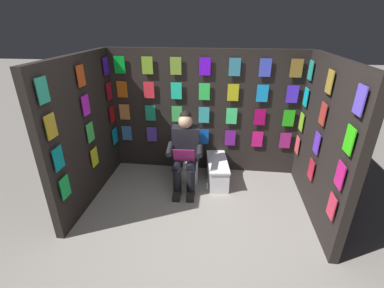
{
  "coord_description": "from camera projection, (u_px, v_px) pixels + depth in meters",
  "views": [
    {
      "loc": [
        -0.3,
        2.26,
        2.38
      ],
      "look_at": [
        0.09,
        -1.04,
        0.85
      ],
      "focal_mm": 25.28,
      "sensor_mm": 36.0,
      "label": 1
    }
  ],
  "objects": [
    {
      "name": "ground_plane",
      "position": [
        189.0,
        250.0,
        3.07
      ],
      "size": [
        30.0,
        30.0,
        0.0
      ],
      "primitive_type": "plane",
      "color": "gray"
    },
    {
      "name": "display_wall_back",
      "position": [
        204.0,
        113.0,
        4.4
      ],
      "size": [
        3.12,
        0.14,
        2.0
      ],
      "color": "black",
      "rests_on": "ground"
    },
    {
      "name": "display_wall_left",
      "position": [
        324.0,
        143.0,
        3.33
      ],
      "size": [
        0.14,
        1.9,
        2.0
      ],
      "color": "black",
      "rests_on": "ground"
    },
    {
      "name": "display_wall_right",
      "position": [
        84.0,
        131.0,
        3.67
      ],
      "size": [
        0.14,
        1.9,
        2.0
      ],
      "color": "black",
      "rests_on": "ground"
    },
    {
      "name": "toilet",
      "position": [
        187.0,
        160.0,
        4.35
      ],
      "size": [
        0.41,
        0.56,
        0.77
      ],
      "rotation": [
        0.0,
        0.0,
        0.06
      ],
      "color": "white",
      "rests_on": "ground"
    },
    {
      "name": "person_reading",
      "position": [
        185.0,
        151.0,
        4.03
      ],
      "size": [
        0.54,
        0.7,
        1.19
      ],
      "rotation": [
        0.0,
        0.0,
        0.06
      ],
      "color": "black",
      "rests_on": "ground"
    },
    {
      "name": "comic_longbox_near",
      "position": [
        217.0,
        171.0,
        4.32
      ],
      "size": [
        0.4,
        0.81,
        0.36
      ],
      "rotation": [
        0.0,
        0.0,
        0.13
      ],
      "color": "silver",
      "rests_on": "ground"
    }
  ]
}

